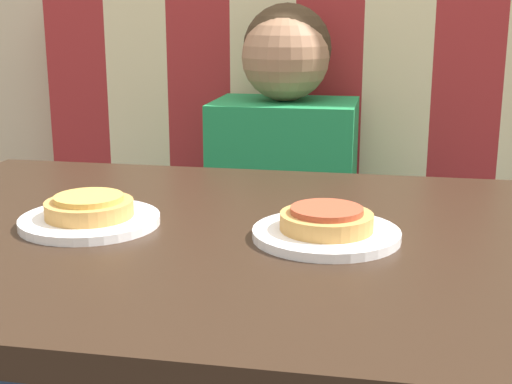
{
  "coord_description": "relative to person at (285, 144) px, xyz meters",
  "views": [
    {
      "loc": [
        0.23,
        -0.88,
        1.03
      ],
      "look_at": [
        0.0,
        0.35,
        0.71
      ],
      "focal_mm": 50.0,
      "sensor_mm": 36.0,
      "label": 1
    }
  ],
  "objects": [
    {
      "name": "pizza_left",
      "position": [
        -0.16,
        -0.72,
        0.04
      ],
      "size": [
        0.12,
        0.12,
        0.03
      ],
      "color": "#C68E47",
      "rests_on": "plate_left"
    },
    {
      "name": "booth_backrest",
      "position": [
        0.0,
        0.21,
        0.02
      ],
      "size": [
        1.31,
        0.1,
        0.65
      ],
      "color": "maroon",
      "rests_on": "booth_seat"
    },
    {
      "name": "pizza_right",
      "position": [
        0.16,
        -0.72,
        0.04
      ],
      "size": [
        0.12,
        0.12,
        0.03
      ],
      "color": "#C68E47",
      "rests_on": "plate_right"
    },
    {
      "name": "plate_right",
      "position": [
        0.16,
        -0.72,
        0.02
      ],
      "size": [
        0.19,
        0.19,
        0.01
      ],
      "color": "white",
      "rests_on": "dining_table"
    },
    {
      "name": "person",
      "position": [
        0.0,
        0.0,
        0.0
      ],
      "size": [
        0.32,
        0.24,
        0.62
      ],
      "color": "#1E8447",
      "rests_on": "booth_seat"
    },
    {
      "name": "plate_left",
      "position": [
        -0.16,
        -0.72,
        0.02
      ],
      "size": [
        0.19,
        0.19,
        0.01
      ],
      "color": "white",
      "rests_on": "dining_table"
    },
    {
      "name": "dining_table",
      "position": [
        0.0,
        -0.71,
        -0.08
      ],
      "size": [
        0.99,
        0.73,
        0.75
      ],
      "color": "black",
      "rests_on": "ground_plane"
    },
    {
      "name": "booth_seat",
      "position": [
        0.0,
        -0.0,
        -0.52
      ],
      "size": [
        1.31,
        0.52,
        0.43
      ],
      "color": "navy",
      "rests_on": "ground_plane"
    }
  ]
}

